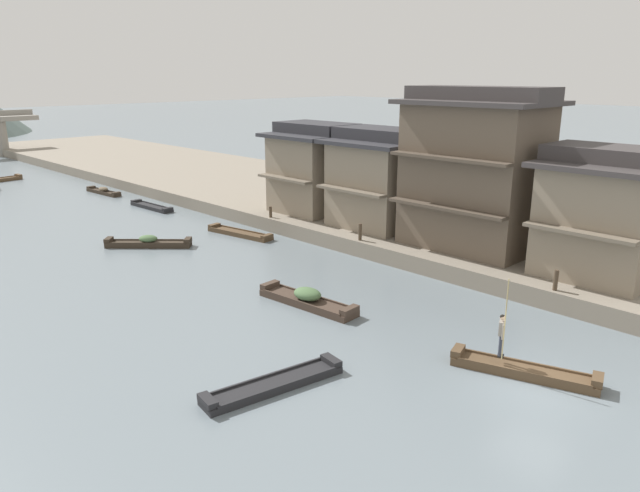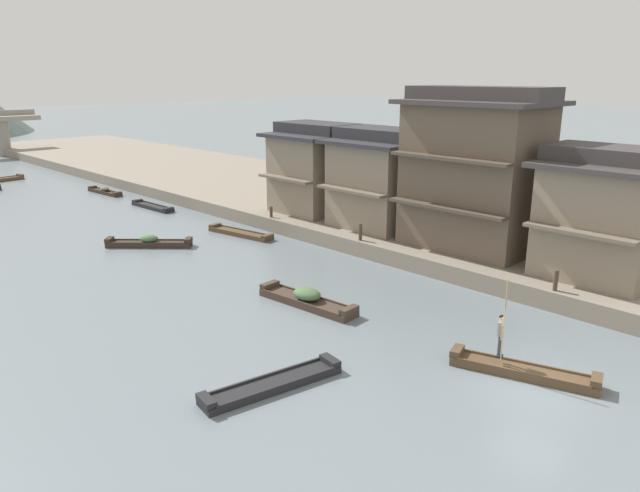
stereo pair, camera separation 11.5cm
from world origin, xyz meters
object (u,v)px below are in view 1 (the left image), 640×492
(boat_upstream_distant, at_px, (240,233))
(mooring_post_dock_far, at_px, (271,212))
(boat_moored_far, at_px, (103,191))
(house_waterfront_nearest, at_px, (606,213))
(boatman_person, at_px, (502,331))
(boat_moored_second, at_px, (148,243))
(boat_foreground_poled, at_px, (524,371))
(house_waterfront_narrow, at_px, (316,168))
(boat_midriver_upstream, at_px, (1,180))
(house_waterfront_second, at_px, (474,170))
(house_waterfront_tall, at_px, (382,178))
(mooring_post_dock_mid, at_px, (360,232))
(mooring_post_dock_near, at_px, (556,280))
(boat_moored_third, at_px, (307,300))
(boat_midriver_drifting, at_px, (152,207))
(boat_crossing_west, at_px, (274,384))

(boat_upstream_distant, bearing_deg, mooring_post_dock_far, -11.31)
(boat_moored_far, distance_m, house_waterfront_nearest, 41.45)
(boatman_person, relative_size, boat_moored_second, 0.70)
(boat_foreground_poled, xyz_separation_m, boat_moored_far, (4.42, 42.49, 0.03))
(boat_moored_far, height_order, house_waterfront_narrow, house_waterfront_narrow)
(boat_midriver_upstream, height_order, house_waterfront_second, house_waterfront_second)
(house_waterfront_tall, bearing_deg, boatman_person, -126.49)
(boat_foreground_poled, distance_m, mooring_post_dock_mid, 15.44)
(boat_foreground_poled, relative_size, boat_upstream_distant, 0.98)
(boat_upstream_distant, bearing_deg, boat_foreground_poled, -101.17)
(boat_moored_far, height_order, mooring_post_dock_mid, mooring_post_dock_mid)
(boatman_person, bearing_deg, mooring_post_dock_near, 10.24)
(house_waterfront_nearest, relative_size, mooring_post_dock_near, 6.79)
(house_waterfront_tall, xyz_separation_m, house_waterfront_narrow, (0.03, 6.04, 0.00))
(boat_moored_far, relative_size, mooring_post_dock_far, 6.36)
(house_waterfront_narrow, bearing_deg, boat_upstream_distant, 171.06)
(house_waterfront_tall, bearing_deg, mooring_post_dock_far, 120.20)
(boat_moored_third, height_order, house_waterfront_nearest, house_waterfront_nearest)
(boat_foreground_poled, bearing_deg, boat_upstream_distant, 78.83)
(mooring_post_dock_far, bearing_deg, boat_midriver_drifting, 100.93)
(mooring_post_dock_far, bearing_deg, boat_moored_second, 164.33)
(mooring_post_dock_far, bearing_deg, boat_moored_far, 96.41)
(house_waterfront_narrow, height_order, mooring_post_dock_mid, house_waterfront_narrow)
(boat_moored_second, relative_size, boat_moored_third, 0.81)
(boat_moored_second, xyz_separation_m, boat_midriver_drifting, (5.66, 9.76, -0.12))
(boatman_person, distance_m, house_waterfront_narrow, 23.46)
(boat_foreground_poled, distance_m, house_waterfront_second, 14.33)
(boat_moored_second, xyz_separation_m, house_waterfront_narrow, (11.81, -2.74, 3.69))
(boat_moored_third, height_order, house_waterfront_second, house_waterfront_second)
(boatman_person, xyz_separation_m, house_waterfront_nearest, (10.83, 0.85, 2.38))
(boat_foreground_poled, height_order, boat_crossing_west, boat_foreground_poled)
(boat_upstream_distant, height_order, house_waterfront_narrow, house_waterfront_narrow)
(boat_moored_third, height_order, mooring_post_dock_mid, mooring_post_dock_mid)
(boat_foreground_poled, bearing_deg, boat_moored_third, 95.13)
(boatman_person, distance_m, mooring_post_dock_mid, 14.80)
(boatman_person, xyz_separation_m, boat_midriver_upstream, (0.27, 55.03, -1.39))
(boat_foreground_poled, relative_size, mooring_post_dock_mid, 5.14)
(house_waterfront_tall, bearing_deg, boat_foreground_poled, -124.30)
(boat_upstream_distant, xyz_separation_m, house_waterfront_nearest, (6.11, -20.78, 3.80))
(mooring_post_dock_near, bearing_deg, boat_moored_far, 93.26)
(house_waterfront_tall, distance_m, mooring_post_dock_mid, 4.83)
(boat_crossing_west, distance_m, house_waterfront_nearest, 18.27)
(boat_crossing_west, relative_size, house_waterfront_nearest, 0.82)
(boat_foreground_poled, bearing_deg, boat_crossing_west, 141.46)
(mooring_post_dock_mid, bearing_deg, mooring_post_dock_far, 90.00)
(house_waterfront_narrow, bearing_deg, boat_moored_third, -135.53)
(boat_midriver_upstream, xyz_separation_m, boat_crossing_west, (-6.90, -50.33, -0.02))
(mooring_post_dock_far, bearing_deg, mooring_post_dock_mid, -90.00)
(boat_moored_far, relative_size, boat_midriver_upstream, 1.17)
(boat_moored_far, distance_m, boat_upstream_distant, 20.04)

